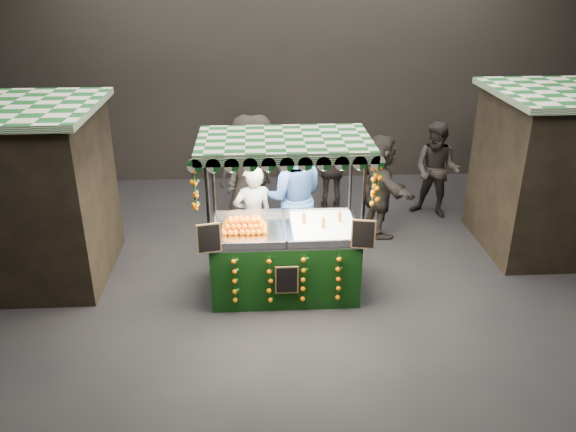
{
  "coord_description": "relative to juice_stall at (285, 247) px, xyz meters",
  "views": [
    {
      "loc": [
        -0.74,
        -6.92,
        4.42
      ],
      "look_at": [
        -0.3,
        0.66,
        1.01
      ],
      "focal_mm": 36.05,
      "sensor_mm": 36.0,
      "label": 1
    }
  ],
  "objects": [
    {
      "name": "neighbour_stall_left",
      "position": [
        -4.04,
        0.74,
        0.6
      ],
      "size": [
        3.0,
        2.2,
        2.6
      ],
      "color": "black",
      "rests_on": "ground"
    },
    {
      "name": "shopper_3",
      "position": [
        -0.36,
        2.65,
        0.25
      ],
      "size": [
        1.43,
        1.21,
        1.92
      ],
      "rotation": [
        0.0,
        0.0,
        0.48
      ],
      "color": "#2A2622",
      "rests_on": "ground"
    },
    {
      "name": "vendor_grey",
      "position": [
        -0.45,
        0.79,
        0.11
      ],
      "size": [
        0.68,
        0.53,
        1.64
      ],
      "rotation": [
        0.0,
        0.0,
        3.4
      ],
      "color": "gray",
      "rests_on": "ground"
    },
    {
      "name": "shopper_0",
      "position": [
        -4.1,
        1.83,
        0.22
      ],
      "size": [
        0.8,
        0.69,
        1.85
      ],
      "rotation": [
        0.0,
        0.0,
        0.45
      ],
      "color": "#2E2825",
      "rests_on": "ground"
    },
    {
      "name": "market_hall",
      "position": [
        0.36,
        -0.26,
        2.67
      ],
      "size": [
        12.1,
        10.1,
        5.05
      ],
      "color": "black",
      "rests_on": "ground"
    },
    {
      "name": "shopper_4",
      "position": [
        -0.55,
        2.58,
        0.26
      ],
      "size": [
        1.06,
        0.81,
        1.94
      ],
      "rotation": [
        0.0,
        0.0,
        3.37
      ],
      "color": "black",
      "rests_on": "ground"
    },
    {
      "name": "shopper_5",
      "position": [
        1.71,
        1.85,
        0.18
      ],
      "size": [
        0.87,
        1.72,
        1.78
      ],
      "rotation": [
        0.0,
        0.0,
        1.79
      ],
      "color": "black",
      "rests_on": "ground"
    },
    {
      "name": "shopper_2",
      "position": [
        1.05,
        2.97,
        0.1
      ],
      "size": [
        0.96,
        0.43,
        1.61
      ],
      "rotation": [
        0.0,
        0.0,
        3.1
      ],
      "color": "black",
      "rests_on": "ground"
    },
    {
      "name": "shopper_1",
      "position": [
        2.89,
        2.54,
        0.18
      ],
      "size": [
        1.09,
        1.03,
        1.77
      ],
      "rotation": [
        0.0,
        0.0,
        -0.58
      ],
      "color": "black",
      "rests_on": "ground"
    },
    {
      "name": "juice_stall",
      "position": [
        0.0,
        0.0,
        0.0
      ],
      "size": [
        2.35,
        1.38,
        2.28
      ],
      "color": "#0C330B",
      "rests_on": "ground"
    },
    {
      "name": "vendor_blue",
      "position": [
        0.18,
        1.03,
        0.34
      ],
      "size": [
        1.06,
        0.84,
        2.09
      ],
      "rotation": [
        0.0,
        0.0,
        3.09
      ],
      "color": "#2B4F8C",
      "rests_on": "ground"
    },
    {
      "name": "ground",
      "position": [
        0.36,
        -0.26,
        -0.71
      ],
      "size": [
        12.0,
        12.0,
        0.0
      ],
      "primitive_type": "plane",
      "color": "black",
      "rests_on": "ground"
    }
  ]
}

